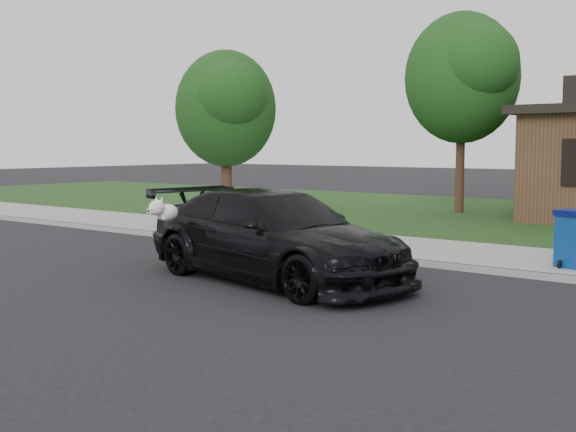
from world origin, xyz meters
The scene contains 6 objects.
ground centered at (0.00, 0.00, 0.00)m, with size 120.00×120.00×0.00m, color black.
sidewalk centered at (0.00, 5.00, 0.06)m, with size 60.00×3.00×0.12m, color gray.
curb centered at (0.00, 3.50, 0.06)m, with size 60.00×0.12×0.12m, color gray.
sedan centered at (-2.33, 0.69, 0.77)m, with size 5.59×3.09×1.53m.
tree_0 centered at (-4.34, 12.88, 4.48)m, with size 3.78×3.60×6.34m.
tree_2 centered at (-7.38, 5.11, 3.27)m, with size 2.73×2.60×4.59m.
Camera 1 is at (5.14, -8.74, 2.27)m, focal length 45.00 mm.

